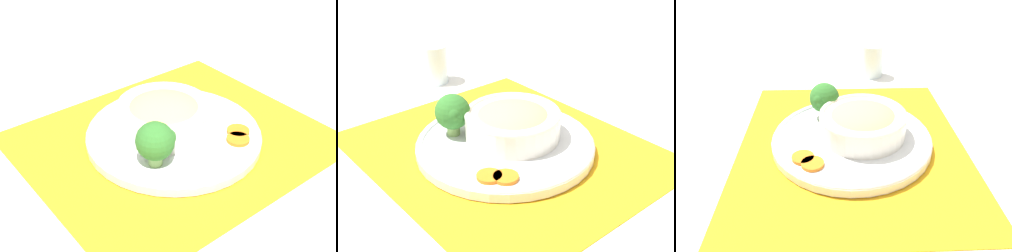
# 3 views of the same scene
# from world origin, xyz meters

# --- Properties ---
(ground_plane) EXTENTS (4.00, 4.00, 0.00)m
(ground_plane) POSITION_xyz_m (0.00, 0.00, 0.00)
(ground_plane) COLOR white
(placemat) EXTENTS (0.55, 0.48, 0.00)m
(placemat) POSITION_xyz_m (0.00, 0.00, 0.00)
(placemat) COLOR orange
(placemat) RESTS_ON ground_plane
(plate) EXTENTS (0.32, 0.32, 0.02)m
(plate) POSITION_xyz_m (0.00, 0.00, 0.02)
(plate) COLOR silver
(plate) RESTS_ON placemat
(bowl) EXTENTS (0.17, 0.17, 0.06)m
(bowl) POSITION_xyz_m (0.01, -0.02, 0.05)
(bowl) COLOR silver
(bowl) RESTS_ON plate
(broccoli_floret) EXTENTS (0.06, 0.06, 0.08)m
(broccoli_floret) POSITION_xyz_m (0.08, 0.06, 0.06)
(broccoli_floret) COLOR #84AD5B
(broccoli_floret) RESTS_ON plate
(carrot_slice_near) EXTENTS (0.04, 0.04, 0.01)m
(carrot_slice_near) POSITION_xyz_m (-0.08, 0.09, 0.02)
(carrot_slice_near) COLOR orange
(carrot_slice_near) RESTS_ON plate
(carrot_slice_middle) EXTENTS (0.04, 0.04, 0.01)m
(carrot_slice_middle) POSITION_xyz_m (-0.09, 0.07, 0.02)
(carrot_slice_middle) COLOR orange
(carrot_slice_middle) RESTS_ON plate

